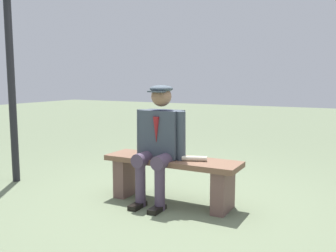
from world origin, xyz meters
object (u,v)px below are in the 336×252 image
Objects in this scene: bench at (172,173)px; seated_man at (160,138)px; lamp_post at (9,34)px; rolled_magazine at (194,158)px.

bench is 1.17× the size of seated_man.
seated_man is at bearing 27.72° from bench.
lamp_post is (2.23, 0.21, 1.59)m from bench.
bench is 0.48× the size of lamp_post.
seated_man is at bearing -176.06° from lamp_post.
seated_man is (0.12, 0.06, 0.38)m from bench.
seated_man is 0.41× the size of lamp_post.
seated_man is 0.44m from rolled_magazine.
lamp_post is (2.12, 0.15, 1.21)m from seated_man.
bench is 0.34m from rolled_magazine.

